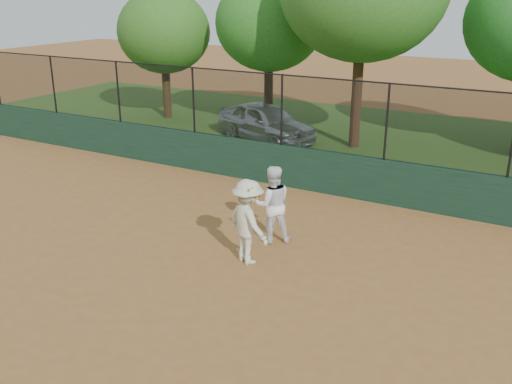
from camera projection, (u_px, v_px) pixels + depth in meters
The scene contains 9 objects.
ground at pixel (168, 274), 11.50m from camera, with size 80.00×80.00×0.00m, color #976031.
back_wall at pixel (297, 167), 16.22m from camera, with size 26.00×0.20×1.20m, color #193825.
grass_strip at pixel (365, 141), 21.35m from camera, with size 36.00×12.00×0.01m, color #2B4F18.
parked_car at pixel (266, 122), 21.15m from camera, with size 1.67×4.16×1.42m, color #A0A6AA.
player_second at pixel (272, 204), 12.69m from camera, with size 0.86×0.67×1.78m, color white.
player_main at pixel (248, 222), 11.70m from camera, with size 1.34×1.10×1.81m.
fence_assembly at pixel (297, 111), 15.67m from camera, with size 26.00×0.06×2.00m.
tree_0 at pixel (163, 32), 23.95m from camera, with size 4.03×3.66×5.40m.
tree_1 at pixel (269, 24), 22.14m from camera, with size 4.30×3.91×5.96m.
Camera 1 is at (6.54, -8.08, 5.47)m, focal length 40.00 mm.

